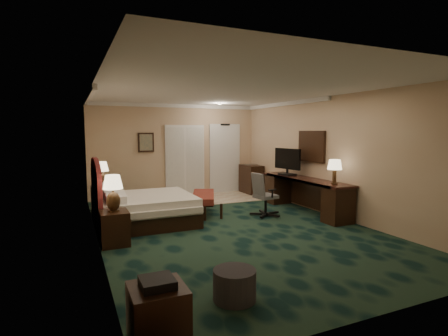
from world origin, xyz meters
name	(u,v)px	position (x,y,z in m)	size (l,w,h in m)	color
floor	(229,226)	(0.00, 0.00, 0.00)	(5.00, 7.50, 0.00)	black
ceiling	(230,91)	(0.00, 0.00, 2.70)	(5.00, 7.50, 0.00)	silver
wall_back	(176,150)	(0.00, 3.75, 1.35)	(5.00, 0.00, 2.70)	tan
wall_front	(386,188)	(0.00, -3.75, 1.35)	(5.00, 0.00, 2.70)	tan
wall_left	(95,165)	(-2.50, 0.00, 1.35)	(0.00, 7.50, 2.70)	tan
wall_right	(329,156)	(2.50, 0.00, 1.35)	(0.00, 7.50, 2.70)	tan
crown_molding	(230,93)	(0.00, 0.00, 2.65)	(5.00, 7.50, 0.10)	white
tile_patch	(216,198)	(0.90, 2.90, 0.01)	(3.20, 1.70, 0.01)	beige
headboard	(96,193)	(-2.44, 1.00, 0.70)	(0.12, 2.00, 1.40)	#521218
entry_door	(225,159)	(1.55, 3.72, 1.05)	(1.02, 0.06, 2.18)	white
closet_doors	(185,160)	(0.25, 3.71, 1.05)	(1.20, 0.06, 2.10)	#B3B3B3
wall_art	(146,142)	(-0.90, 3.71, 1.60)	(0.45, 0.06, 0.55)	#586762
wall_mirror	(312,146)	(2.46, 0.60, 1.55)	(0.05, 0.95, 0.75)	white
bed	(147,209)	(-1.47, 0.91, 0.30)	(1.86, 1.73, 0.59)	silver
nightstand_near	(114,228)	(-2.25, -0.24, 0.29)	(0.46, 0.53, 0.57)	black
nightstand_far	(103,200)	(-2.22, 2.17, 0.32)	(0.51, 0.59, 0.64)	black
lamp_near	(113,193)	(-2.25, -0.25, 0.88)	(0.33, 0.33, 0.62)	black
lamp_far	(102,174)	(-2.23, 2.18, 0.93)	(0.31, 0.31, 0.58)	black
bed_bench	(203,204)	(-0.09, 1.24, 0.24)	(0.48, 1.40, 0.47)	maroon
ottoman	(235,285)	(-1.24, -2.82, 0.18)	(0.49, 0.49, 0.35)	#29282E
side_table	(158,315)	(-2.22, -3.29, 0.27)	(0.49, 0.49, 0.53)	black
desk	(304,195)	(2.18, 0.46, 0.40)	(0.60, 2.79, 0.80)	black
tv	(287,162)	(2.12, 1.11, 1.14)	(0.07, 0.87, 0.68)	black
desk_lamp	(334,172)	(2.18, -0.54, 1.07)	(0.30, 0.30, 0.53)	black
desk_chair	(266,194)	(1.12, 0.47, 0.50)	(0.58, 0.54, 0.99)	#575757
minibar	(251,179)	(2.22, 3.20, 0.44)	(0.46, 0.83, 0.87)	black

